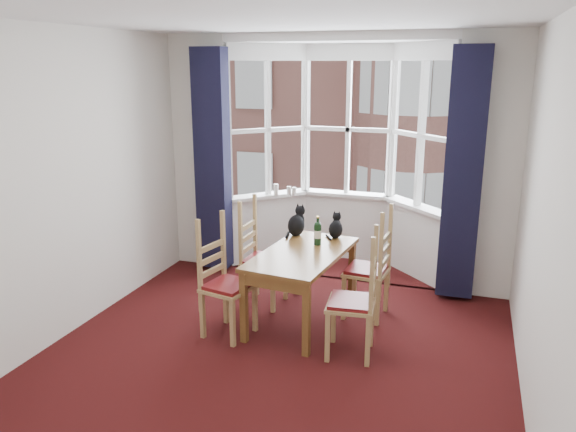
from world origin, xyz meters
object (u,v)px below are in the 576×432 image
at_px(candle_extra, 294,191).
at_px(cat_left, 297,223).
at_px(chair_left_far, 256,260).
at_px(dining_table, 302,261).
at_px(candle_tall, 276,189).
at_px(cat_right, 336,228).
at_px(candle_short, 289,191).
at_px(chair_right_near, 362,305).
at_px(chair_right_far, 375,273).
at_px(wine_bottle, 318,232).
at_px(chair_left_near, 220,285).

bearing_deg(candle_extra, cat_left, -71.08).
xyz_separation_m(chair_left_far, cat_left, (0.37, 0.23, 0.37)).
bearing_deg(dining_table, candle_tall, 117.42).
bearing_deg(candle_tall, cat_right, -45.54).
xyz_separation_m(dining_table, chair_left_far, (-0.59, 0.29, -0.15)).
bearing_deg(chair_left_far, cat_left, 31.47).
bearing_deg(candle_short, chair_left_far, -86.69).
bearing_deg(candle_extra, dining_table, -69.82).
bearing_deg(candle_tall, candle_short, 10.43).
bearing_deg(chair_right_near, chair_left_far, 148.74).
distance_m(chair_left_far, chair_right_far, 1.25).
height_order(dining_table, candle_short, candle_short).
bearing_deg(candle_tall, wine_bottle, -55.69).
height_order(chair_right_near, wine_bottle, wine_bottle).
distance_m(dining_table, candle_extra, 1.78).
bearing_deg(candle_extra, chair_right_near, -58.93).
xyz_separation_m(wine_bottle, candle_tall, (-0.91, 1.33, 0.09)).
relative_size(dining_table, cat_right, 5.07).
bearing_deg(cat_right, dining_table, -109.28).
distance_m(candle_tall, candle_short, 0.17).
xyz_separation_m(chair_left_near, candle_short, (-0.01, 2.10, 0.45)).
relative_size(chair_right_near, candle_extra, 9.23).
relative_size(candle_tall, candle_short, 1.22).
relative_size(chair_left_far, candle_short, 8.22).
distance_m(chair_right_near, candle_short, 2.55).
distance_m(chair_left_near, cat_left, 1.13).
xyz_separation_m(wine_bottle, candle_short, (-0.75, 1.36, 0.08)).
distance_m(cat_right, candle_tall, 1.47).
bearing_deg(wine_bottle, cat_left, 140.33).
relative_size(chair_right_near, candle_short, 8.22).
relative_size(chair_right_far, candle_short, 8.22).
distance_m(wine_bottle, candle_extra, 1.54).
bearing_deg(dining_table, chair_left_far, 154.08).
relative_size(chair_left_near, chair_right_near, 1.00).
height_order(candle_short, candle_extra, candle_short).
distance_m(chair_right_near, cat_left, 1.39).
bearing_deg(wine_bottle, chair_left_far, 178.56).
xyz_separation_m(dining_table, chair_right_far, (0.66, 0.32, -0.15)).
xyz_separation_m(chair_right_near, wine_bottle, (-0.60, 0.75, 0.37)).
height_order(dining_table, chair_left_far, chair_left_far).
bearing_deg(chair_right_far, chair_right_near, -88.70).
relative_size(dining_table, candle_tall, 10.29).
bearing_deg(candle_extra, candle_short, -161.74).
height_order(chair_right_near, cat_left, cat_left).
distance_m(chair_left_far, wine_bottle, 0.77).
bearing_deg(candle_tall, cat_left, -60.56).
distance_m(wine_bottle, candle_tall, 1.61).
xyz_separation_m(chair_left_near, chair_right_far, (1.31, 0.78, 0.00)).
height_order(chair_right_near, candle_short, candle_short).
bearing_deg(cat_left, cat_right, 5.82).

